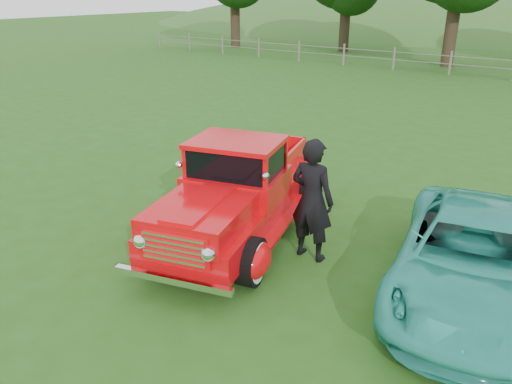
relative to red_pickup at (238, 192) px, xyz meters
The scene contains 4 objects.
ground 1.94m from the red_pickup, 59.00° to the right, with size 140.00×140.00×0.00m, color #264F15.
red_pickup is the anchor object (origin of this frame).
teal_sedan 3.95m from the red_pickup, ahead, with size 2.07×4.49×1.25m, color teal.
man 1.51m from the red_pickup, ahead, with size 0.74×0.49×2.04m, color black.
Camera 1 is at (4.11, -4.94, 4.15)m, focal length 35.00 mm.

